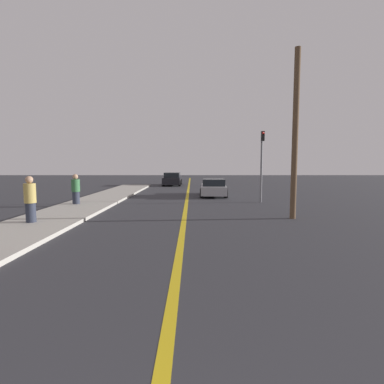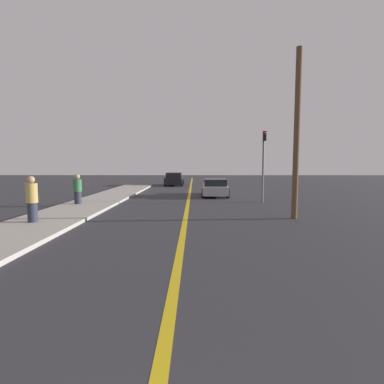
{
  "view_description": "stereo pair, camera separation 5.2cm",
  "coord_description": "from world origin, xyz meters",
  "px_view_note": "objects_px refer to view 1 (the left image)",
  "views": [
    {
      "loc": [
        0.32,
        0.54,
        2.28
      ],
      "look_at": [
        0.27,
        13.51,
        1.05
      ],
      "focal_mm": 28.0,
      "sensor_mm": 36.0,
      "label": 1
    },
    {
      "loc": [
        0.38,
        0.54,
        2.28
      ],
      "look_at": [
        0.27,
        13.51,
        1.05
      ],
      "focal_mm": 28.0,
      "sensor_mm": 36.0,
      "label": 2
    }
  ],
  "objects_px": {
    "car_near_right_lane": "(215,188)",
    "pedestrian_far_standing": "(77,189)",
    "traffic_light": "(263,159)",
    "car_ahead_center": "(174,179)",
    "utility_pole": "(297,135)",
    "pedestrian_mid_group": "(32,199)"
  },
  "relations": [
    {
      "from": "pedestrian_mid_group",
      "to": "traffic_light",
      "type": "height_order",
      "value": "traffic_light"
    },
    {
      "from": "car_ahead_center",
      "to": "pedestrian_mid_group",
      "type": "distance_m",
      "value": 20.93
    },
    {
      "from": "pedestrian_mid_group",
      "to": "pedestrian_far_standing",
      "type": "distance_m",
      "value": 5.04
    },
    {
      "from": "car_ahead_center",
      "to": "pedestrian_mid_group",
      "type": "bearing_deg",
      "value": -99.87
    },
    {
      "from": "car_near_right_lane",
      "to": "pedestrian_mid_group",
      "type": "distance_m",
      "value": 12.69
    },
    {
      "from": "car_near_right_lane",
      "to": "pedestrian_far_standing",
      "type": "relative_size",
      "value": 2.59
    },
    {
      "from": "car_near_right_lane",
      "to": "pedestrian_far_standing",
      "type": "height_order",
      "value": "pedestrian_far_standing"
    },
    {
      "from": "car_ahead_center",
      "to": "utility_pole",
      "type": "bearing_deg",
      "value": -71.12
    },
    {
      "from": "car_ahead_center",
      "to": "utility_pole",
      "type": "xyz_separation_m",
      "value": [
        6.27,
        -19.12,
        2.79
      ]
    },
    {
      "from": "pedestrian_far_standing",
      "to": "traffic_light",
      "type": "bearing_deg",
      "value": 8.83
    },
    {
      "from": "car_ahead_center",
      "to": "pedestrian_mid_group",
      "type": "relative_size",
      "value": 2.44
    },
    {
      "from": "car_near_right_lane",
      "to": "traffic_light",
      "type": "relative_size",
      "value": 1.0
    },
    {
      "from": "car_near_right_lane",
      "to": "utility_pole",
      "type": "height_order",
      "value": "utility_pole"
    },
    {
      "from": "pedestrian_mid_group",
      "to": "pedestrian_far_standing",
      "type": "relative_size",
      "value": 1.06
    },
    {
      "from": "car_ahead_center",
      "to": "traffic_light",
      "type": "xyz_separation_m",
      "value": [
        6.13,
        -13.95,
        1.88
      ]
    },
    {
      "from": "pedestrian_mid_group",
      "to": "utility_pole",
      "type": "distance_m",
      "value": 10.51
    },
    {
      "from": "utility_pole",
      "to": "pedestrian_mid_group",
      "type": "bearing_deg",
      "value": -171.81
    },
    {
      "from": "car_ahead_center",
      "to": "utility_pole",
      "type": "relative_size",
      "value": 0.6
    },
    {
      "from": "utility_pole",
      "to": "pedestrian_far_standing",
      "type": "bearing_deg",
      "value": 161.04
    },
    {
      "from": "car_near_right_lane",
      "to": "pedestrian_mid_group",
      "type": "bearing_deg",
      "value": -123.12
    },
    {
      "from": "car_near_right_lane",
      "to": "pedestrian_far_standing",
      "type": "bearing_deg",
      "value": -143.06
    },
    {
      "from": "pedestrian_mid_group",
      "to": "utility_pole",
      "type": "bearing_deg",
      "value": 8.19
    }
  ]
}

